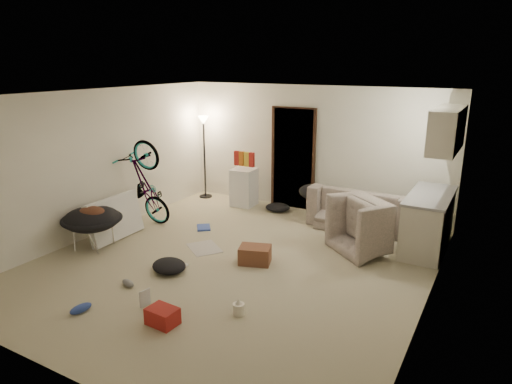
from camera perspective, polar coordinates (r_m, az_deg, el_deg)
The scene contains 36 objects.
floor at distance 7.00m, azimuth -2.78°, elevation -8.89°, with size 5.50×6.00×0.02m, color #B5AC8B.
ceiling at distance 6.36m, azimuth -3.09°, elevation 12.15°, with size 5.50×6.00×0.02m, color white.
wall_back at distance 9.19m, azimuth 7.13°, elevation 5.33°, with size 5.50×0.02×2.50m, color white.
wall_front at distance 4.46m, azimuth -24.13°, elevation -7.69°, with size 5.50×0.02×2.50m, color white.
wall_left at distance 8.34m, azimuth -19.25°, elevation 3.45°, with size 0.02×6.00×2.50m, color white.
wall_right at distance 5.66m, azimuth 21.49°, elevation -2.48°, with size 0.02×6.00×2.50m, color white.
doorway at distance 9.36m, azimuth 4.72°, elevation 4.15°, with size 0.85×0.10×2.04m, color black.
door_trim at distance 9.33m, azimuth 4.65°, elevation 4.12°, with size 0.97×0.04×2.10m, color #321C11.
floor_lamp at distance 10.02m, azimuth -6.53°, elevation 6.57°, with size 0.28×0.28×1.81m.
kitchen_counter at distance 7.84m, azimuth 20.68°, elevation -3.63°, with size 0.60×1.50×0.88m, color beige.
counter_top at distance 7.70m, azimuth 21.02°, elevation -0.40°, with size 0.64×1.54×0.04m, color gray.
kitchen_uppers at distance 7.48m, azimuth 22.81°, elevation 7.20°, with size 0.38×1.40×0.65m, color beige.
sofa at distance 8.54m, azimuth 12.99°, elevation -2.59°, with size 1.85×0.72×0.54m, color #3E463E.
armchair at distance 7.59m, azimuth 14.74°, elevation -4.66°, with size 1.00×0.88×0.65m, color #3E463E.
bicycle at distance 8.67m, azimuth -13.45°, elevation -1.22°, with size 0.57×1.65×0.87m, color black.
book_asset at distance 5.98m, azimuth -14.28°, elevation -13.84°, with size 0.16×0.22×0.02m, color maroon.
mini_fridge at distance 9.57m, azimuth -1.52°, elevation 0.60°, with size 0.46×0.46×0.78m, color white.
snack_box_0 at distance 9.51m, azimuth -2.43°, elevation 4.26°, with size 0.10×0.07×0.30m, color maroon.
snack_box_1 at distance 9.45m, azimuth -1.81°, elevation 4.19°, with size 0.10×0.07×0.30m, color #B75A16.
snack_box_2 at distance 9.39m, azimuth -1.18°, elevation 4.12°, with size 0.10×0.07×0.30m, color gold.
snack_box_3 at distance 9.33m, azimuth -0.54°, elevation 4.05°, with size 0.10×0.07×0.30m, color maroon.
saucer_chair at distance 7.83m, azimuth -19.77°, elevation -3.82°, with size 0.96×0.96×0.68m.
hoodie at distance 7.72m, azimuth -19.83°, elevation -2.55°, with size 0.48×0.40×0.22m, color #4F2A1B.
sofa_drape at distance 8.75m, azimuth 7.15°, elevation 0.01°, with size 0.56×0.46×0.28m, color black.
tv_box at distance 8.15m, azimuth -17.23°, elevation -3.13°, with size 0.13×1.11×0.73m, color silver.
drink_case_a at distance 6.93m, azimuth -0.13°, elevation -7.86°, with size 0.46×0.33×0.26m, color brown.
drink_case_b at distance 5.57m, azimuth -11.61°, elevation -14.96°, with size 0.35×0.26×0.20m, color maroon.
juicer at distance 5.65m, azimuth -2.18°, elevation -14.31°, with size 0.14×0.14×0.21m.
newspaper at distance 7.55m, azimuth -6.48°, elevation -6.96°, with size 0.45×0.59×0.01m, color #B3ACA5.
book_blue at distance 8.40m, azimuth -6.56°, elevation -4.43°, with size 0.23×0.32×0.03m, color #2A429A.
book_white at distance 6.92m, azimuth -9.78°, elevation -9.21°, with size 0.21×0.28×0.03m, color silver.
shoe_0 at distance 8.53m, azimuth 9.27°, elevation -4.00°, with size 0.24×0.10×0.09m, color #2A429A.
shoe_2 at distance 6.09m, azimuth -21.06°, elevation -13.43°, with size 0.28×0.12×0.11m, color #2A429A.
shoe_3 at distance 6.53m, azimuth -15.70°, elevation -10.91°, with size 0.24×0.10×0.09m, color slate.
clothes_lump_a at distance 6.80m, azimuth -10.81°, elevation -9.06°, with size 0.53×0.46×0.17m, color black.
clothes_lump_b at distance 9.29m, azimuth 2.73°, elevation -1.92°, with size 0.50×0.43×0.15m, color black.
Camera 1 is at (3.39, -5.36, 2.94)m, focal length 32.00 mm.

